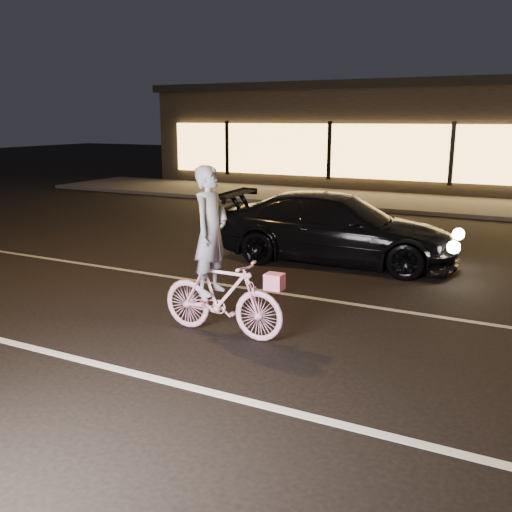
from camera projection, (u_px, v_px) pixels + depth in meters
The scene contains 7 objects.
ground at pixel (262, 342), 7.33m from camera, with size 90.00×90.00×0.00m, color black.
lane_stripe_near at pixel (199, 389), 6.03m from camera, with size 60.00×0.12×0.01m, color silver.
lane_stripe_far at pixel (318, 299), 9.06m from camera, with size 60.00×0.10×0.01m, color gray.
sidewalk at pixel (439, 205), 18.57m from camera, with size 30.00×4.00×0.12m, color #383533.
storefront at pixel (469, 135), 23.25m from camera, with size 25.40×8.42×4.20m.
cyclist at pixel (219, 277), 7.42m from camera, with size 1.77×0.61×2.23m.
sedan at pixel (337, 228), 11.26m from camera, with size 4.83×2.26×1.36m.
Camera 1 is at (3.05, -6.15, 2.80)m, focal length 40.00 mm.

